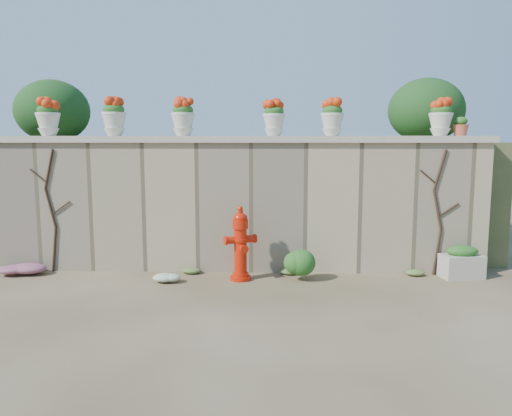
{
  "coord_description": "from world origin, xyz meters",
  "views": [
    {
      "loc": [
        0.76,
        -5.91,
        2.04
      ],
      "look_at": [
        0.49,
        1.4,
        1.04
      ],
      "focal_mm": 35.0,
      "sensor_mm": 36.0,
      "label": 1
    }
  ],
  "objects_px": {
    "fire_hydrant": "(240,243)",
    "terracotta_pot": "(461,127)",
    "urn_pot_0": "(48,117)",
    "planter_box": "(462,263)"
  },
  "relations": [
    {
      "from": "fire_hydrant",
      "to": "terracotta_pot",
      "type": "relative_size",
      "value": 3.93
    },
    {
      "from": "fire_hydrant",
      "to": "urn_pot_0",
      "type": "xyz_separation_m",
      "value": [
        -3.02,
        0.6,
        1.84
      ]
    },
    {
      "from": "planter_box",
      "to": "urn_pot_0",
      "type": "distance_m",
      "value": 6.67
    },
    {
      "from": "planter_box",
      "to": "terracotta_pot",
      "type": "relative_size",
      "value": 2.33
    },
    {
      "from": "planter_box",
      "to": "urn_pot_0",
      "type": "xyz_separation_m",
      "value": [
        -6.3,
        0.37,
        2.16
      ]
    },
    {
      "from": "fire_hydrant",
      "to": "urn_pot_0",
      "type": "distance_m",
      "value": 3.59
    },
    {
      "from": "fire_hydrant",
      "to": "planter_box",
      "type": "bearing_deg",
      "value": -18.77
    },
    {
      "from": "urn_pot_0",
      "to": "terracotta_pot",
      "type": "distance_m",
      "value": 6.32
    },
    {
      "from": "urn_pot_0",
      "to": "terracotta_pot",
      "type": "relative_size",
      "value": 2.08
    },
    {
      "from": "fire_hydrant",
      "to": "urn_pot_0",
      "type": "height_order",
      "value": "urn_pot_0"
    }
  ]
}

